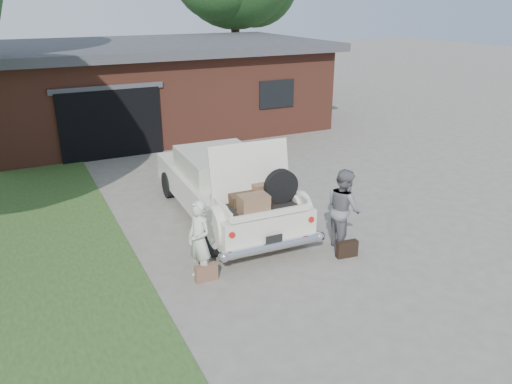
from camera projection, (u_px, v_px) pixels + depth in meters
name	position (u px, v px, depth m)	size (l,w,h in m)	color
ground	(269.00, 251.00, 10.24)	(90.00, 90.00, 0.00)	gray
house	(156.00, 85.00, 19.62)	(12.80, 7.80, 3.30)	brown
sedan	(226.00, 186.00, 11.61)	(2.23, 5.32, 2.17)	silver
woman_left	(199.00, 240.00, 9.01)	(0.56, 0.37, 1.53)	silver
woman_right	(344.00, 209.00, 10.18)	(0.82, 0.64, 1.68)	slate
suitcase_left	(206.00, 273.00, 9.13)	(0.42, 0.13, 0.32)	brown
suitcase_right	(347.00, 249.00, 9.97)	(0.44, 0.14, 0.34)	black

